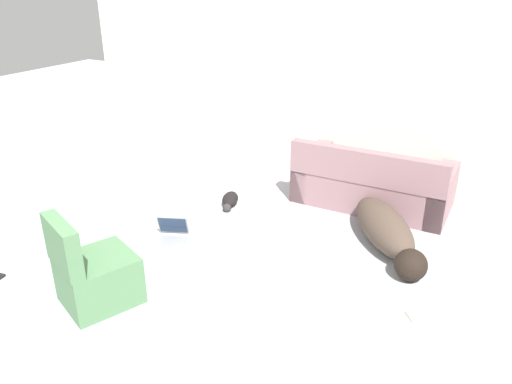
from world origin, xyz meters
TOP-DOWN VIEW (x-y plane):
  - ground_plane at (0.00, 0.00)m, footprint 20.00×20.00m
  - wall_back at (0.00, 4.27)m, footprint 7.18×0.06m
  - couch at (1.05, 3.67)m, footprint 1.79×0.92m
  - dog at (1.48, 2.74)m, footprint 1.16×1.51m
  - cat at (-0.43, 2.83)m, footprint 0.29×0.49m
  - laptop_open at (-0.55, 1.84)m, footprint 0.42×0.43m
  - book_cream at (2.03, 1.74)m, footprint 0.24×0.23m
  - side_chair at (-0.44, 0.64)m, footprint 0.73×0.76m

SIDE VIEW (x-z plane):
  - ground_plane at x=0.00m, z-range 0.00..0.00m
  - book_cream at x=2.03m, z-range 0.00..0.02m
  - cat at x=-0.43m, z-range 0.00..0.14m
  - laptop_open at x=-0.55m, z-range -0.04..0.20m
  - dog at x=1.48m, z-range -0.01..0.37m
  - couch at x=1.05m, z-range -0.13..0.65m
  - side_chair at x=-0.44m, z-range -0.14..0.70m
  - wall_back at x=0.00m, z-range 0.00..2.73m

